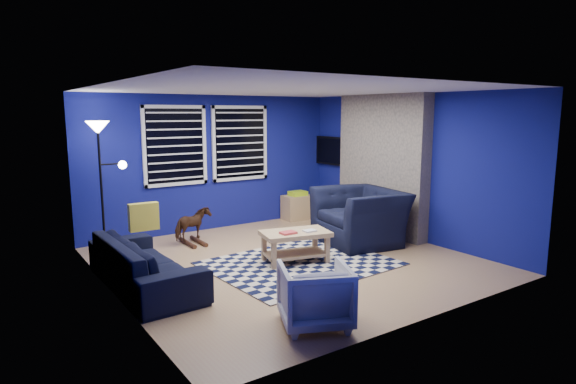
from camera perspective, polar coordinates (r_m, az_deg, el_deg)
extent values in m
plane|color=tan|center=(7.22, 0.11, -8.18)|extent=(5.00, 5.00, 0.00)
plane|color=white|center=(6.89, 0.11, 12.07)|extent=(5.00, 5.00, 0.00)
plane|color=navy|center=(9.10, -8.80, 3.43)|extent=(5.00, 0.00, 5.00)
plane|color=navy|center=(5.92, -20.31, -0.21)|extent=(0.00, 5.00, 5.00)
plane|color=navy|center=(8.59, 14.04, 2.91)|extent=(0.00, 5.00, 5.00)
cube|color=gray|center=(8.84, 11.06, 3.19)|extent=(0.26, 2.00, 2.50)
cube|color=black|center=(8.88, 10.24, -2.64)|extent=(0.04, 0.70, 0.60)
cube|color=gray|center=(8.86, 9.58, -4.71)|extent=(0.50, 1.20, 0.08)
cube|color=black|center=(8.76, -13.26, 5.36)|extent=(1.05, 0.02, 1.30)
cube|color=white|center=(8.73, -13.40, 9.81)|extent=(1.17, 0.05, 0.06)
cube|color=white|center=(8.82, -13.07, 0.95)|extent=(1.17, 0.05, 0.06)
cube|color=black|center=(9.30, -5.73, 5.78)|extent=(1.05, 0.02, 1.30)
cube|color=white|center=(9.28, -5.77, 9.97)|extent=(1.17, 0.05, 0.06)
cube|color=white|center=(9.36, -5.64, 1.62)|extent=(1.17, 0.05, 0.06)
cube|color=black|center=(9.98, 5.29, 4.88)|extent=(0.06, 1.00, 0.58)
cube|color=black|center=(9.96, 5.13, 4.87)|extent=(0.01, 0.92, 0.50)
cube|color=black|center=(7.07, 1.42, -8.47)|extent=(2.62, 2.16, 0.02)
imported|color=black|center=(6.37, -16.61, -8.06)|extent=(2.16, 0.90, 0.62)
imported|color=black|center=(8.19, 8.54, -2.88)|extent=(1.57, 1.42, 0.90)
imported|color=gray|center=(5.06, 3.20, -12.09)|extent=(0.92, 0.94, 0.65)
imported|color=#492B17|center=(8.19, -11.24, -3.78)|extent=(0.47, 0.69, 0.54)
cube|color=tan|center=(7.04, 0.88, -4.95)|extent=(1.08, 0.77, 0.07)
cube|color=tan|center=(7.12, 0.87, -7.32)|extent=(0.97, 0.67, 0.03)
cube|color=#BB3538|center=(6.90, 0.03, -4.85)|extent=(0.25, 0.21, 0.03)
cube|color=silver|center=(7.02, 2.58, -4.62)|extent=(0.20, 0.17, 0.03)
cube|color=tan|center=(6.71, -0.96, -7.70)|extent=(0.08, 0.08, 0.39)
cube|color=tan|center=(7.17, 4.59, -6.59)|extent=(0.08, 0.08, 0.39)
cube|color=tan|center=(7.06, -2.90, -6.84)|extent=(0.08, 0.08, 0.39)
cube|color=tan|center=(7.50, 2.51, -5.85)|extent=(0.08, 0.08, 0.39)
cube|color=tan|center=(9.92, 1.16, -1.83)|extent=(0.62, 0.43, 0.50)
cube|color=black|center=(9.92, 1.16, -1.83)|extent=(0.53, 0.38, 0.40)
cube|color=#C1EF1C|center=(9.86, 1.16, -0.16)|extent=(0.35, 0.28, 0.09)
cylinder|color=black|center=(8.14, -20.82, -6.63)|extent=(0.26, 0.26, 0.03)
cylinder|color=black|center=(7.94, -21.22, -0.02)|extent=(0.04, 0.04, 1.91)
cone|color=white|center=(7.85, -21.64, 7.12)|extent=(0.34, 0.34, 0.19)
sphere|color=white|center=(7.92, -19.03, 3.06)|extent=(0.13, 0.13, 0.13)
cube|color=yellow|center=(6.69, -16.74, -2.83)|extent=(0.39, 0.13, 0.37)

